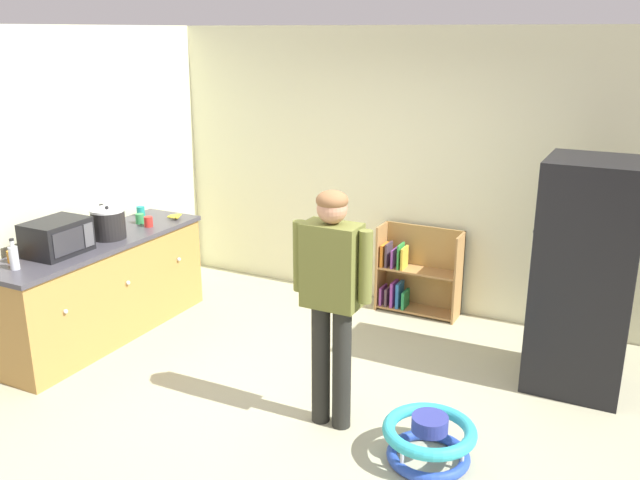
{
  "coord_description": "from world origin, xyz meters",
  "views": [
    {
      "loc": [
        2.07,
        -3.76,
        2.66
      ],
      "look_at": [
        -0.16,
        0.64,
        1.11
      ],
      "focal_mm": 37.75,
      "sensor_mm": 36.0,
      "label": 1
    }
  ],
  "objects_px": {
    "kitchen_counter": "(102,288)",
    "standing_person": "(332,289)",
    "refrigerator": "(585,277)",
    "banana_bunch": "(176,216)",
    "microwave": "(57,237)",
    "clear_bottle": "(14,257)",
    "green_cup": "(140,219)",
    "crock_pot": "(108,223)",
    "bookshelf": "(415,275)",
    "green_glass_bottle": "(103,220)",
    "baby_walker": "(429,439)",
    "teal_cup": "(141,211)",
    "red_cup": "(148,222)",
    "orange_cup": "(12,257)"
  },
  "relations": [
    {
      "from": "refrigerator",
      "to": "green_cup",
      "type": "relative_size",
      "value": 18.74
    },
    {
      "from": "refrigerator",
      "to": "banana_bunch",
      "type": "distance_m",
      "value": 3.73
    },
    {
      "from": "orange_cup",
      "to": "red_cup",
      "type": "relative_size",
      "value": 1.0
    },
    {
      "from": "kitchen_counter",
      "to": "banana_bunch",
      "type": "distance_m",
      "value": 1.01
    },
    {
      "from": "kitchen_counter",
      "to": "banana_bunch",
      "type": "height_order",
      "value": "banana_bunch"
    },
    {
      "from": "microwave",
      "to": "clear_bottle",
      "type": "height_order",
      "value": "microwave"
    },
    {
      "from": "red_cup",
      "to": "standing_person",
      "type": "bearing_deg",
      "value": -21.19
    },
    {
      "from": "banana_bunch",
      "to": "standing_person",
      "type": "bearing_deg",
      "value": -28.48
    },
    {
      "from": "baby_walker",
      "to": "crock_pot",
      "type": "height_order",
      "value": "crock_pot"
    },
    {
      "from": "red_cup",
      "to": "green_cup",
      "type": "bearing_deg",
      "value": 162.55
    },
    {
      "from": "refrigerator",
      "to": "orange_cup",
      "type": "height_order",
      "value": "refrigerator"
    },
    {
      "from": "kitchen_counter",
      "to": "green_cup",
      "type": "bearing_deg",
      "value": 92.86
    },
    {
      "from": "microwave",
      "to": "clear_bottle",
      "type": "bearing_deg",
      "value": -89.91
    },
    {
      "from": "green_cup",
      "to": "orange_cup",
      "type": "bearing_deg",
      "value": -95.95
    },
    {
      "from": "baby_walker",
      "to": "red_cup",
      "type": "bearing_deg",
      "value": 161.81
    },
    {
      "from": "bookshelf",
      "to": "refrigerator",
      "type": "bearing_deg",
      "value": -26.66
    },
    {
      "from": "standing_person",
      "to": "bookshelf",
      "type": "bearing_deg",
      "value": 94.05
    },
    {
      "from": "refrigerator",
      "to": "red_cup",
      "type": "relative_size",
      "value": 18.74
    },
    {
      "from": "banana_bunch",
      "to": "orange_cup",
      "type": "height_order",
      "value": "orange_cup"
    },
    {
      "from": "kitchen_counter",
      "to": "refrigerator",
      "type": "height_order",
      "value": "refrigerator"
    },
    {
      "from": "kitchen_counter",
      "to": "standing_person",
      "type": "bearing_deg",
      "value": -8.49
    },
    {
      "from": "clear_bottle",
      "to": "bookshelf",
      "type": "bearing_deg",
      "value": 48.71
    },
    {
      "from": "kitchen_counter",
      "to": "bookshelf",
      "type": "relative_size",
      "value": 2.51
    },
    {
      "from": "microwave",
      "to": "banana_bunch",
      "type": "height_order",
      "value": "microwave"
    },
    {
      "from": "standing_person",
      "to": "green_glass_bottle",
      "type": "height_order",
      "value": "standing_person"
    },
    {
      "from": "clear_bottle",
      "to": "green_cup",
      "type": "relative_size",
      "value": 2.59
    },
    {
      "from": "refrigerator",
      "to": "bookshelf",
      "type": "height_order",
      "value": "refrigerator"
    },
    {
      "from": "microwave",
      "to": "teal_cup",
      "type": "relative_size",
      "value": 5.05
    },
    {
      "from": "banana_bunch",
      "to": "green_cup",
      "type": "bearing_deg",
      "value": -125.11
    },
    {
      "from": "crock_pot",
      "to": "clear_bottle",
      "type": "height_order",
      "value": "crock_pot"
    },
    {
      "from": "teal_cup",
      "to": "red_cup",
      "type": "distance_m",
      "value": 0.42
    },
    {
      "from": "bookshelf",
      "to": "microwave",
      "type": "height_order",
      "value": "microwave"
    },
    {
      "from": "refrigerator",
      "to": "bookshelf",
      "type": "xyz_separation_m",
      "value": [
        -1.6,
        0.8,
        -0.52
      ]
    },
    {
      "from": "clear_bottle",
      "to": "crock_pot",
      "type": "bearing_deg",
      "value": 86.25
    },
    {
      "from": "banana_bunch",
      "to": "clear_bottle",
      "type": "bearing_deg",
      "value": -96.23
    },
    {
      "from": "bookshelf",
      "to": "green_glass_bottle",
      "type": "xyz_separation_m",
      "value": [
        -2.48,
        -1.55,
        0.63
      ]
    },
    {
      "from": "banana_bunch",
      "to": "orange_cup",
      "type": "relative_size",
      "value": 1.67
    },
    {
      "from": "baby_walker",
      "to": "green_glass_bottle",
      "type": "xyz_separation_m",
      "value": [
        -3.38,
        0.73,
        0.84
      ]
    },
    {
      "from": "kitchen_counter",
      "to": "green_cup",
      "type": "height_order",
      "value": "green_cup"
    },
    {
      "from": "microwave",
      "to": "red_cup",
      "type": "bearing_deg",
      "value": 82.3
    },
    {
      "from": "bookshelf",
      "to": "standing_person",
      "type": "distance_m",
      "value": 2.27
    },
    {
      "from": "standing_person",
      "to": "banana_bunch",
      "type": "xyz_separation_m",
      "value": [
        -2.29,
        1.24,
        -0.09
      ]
    },
    {
      "from": "kitchen_counter",
      "to": "standing_person",
      "type": "distance_m",
      "value": 2.55
    },
    {
      "from": "standing_person",
      "to": "crock_pot",
      "type": "distance_m",
      "value": 2.46
    },
    {
      "from": "kitchen_counter",
      "to": "bookshelf",
      "type": "xyz_separation_m",
      "value": [
        2.31,
        1.8,
        -0.08
      ]
    },
    {
      "from": "refrigerator",
      "to": "banana_bunch",
      "type": "relative_size",
      "value": 11.24
    },
    {
      "from": "kitchen_counter",
      "to": "refrigerator",
      "type": "bearing_deg",
      "value": 14.4
    },
    {
      "from": "kitchen_counter",
      "to": "refrigerator",
      "type": "xyz_separation_m",
      "value": [
        3.9,
        1.0,
        0.44
      ]
    },
    {
      "from": "refrigerator",
      "to": "teal_cup",
      "type": "xyz_separation_m",
      "value": [
        -4.11,
        -0.2,
        0.06
      ]
    },
    {
      "from": "clear_bottle",
      "to": "refrigerator",
      "type": "bearing_deg",
      "value": 25.15
    }
  ]
}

